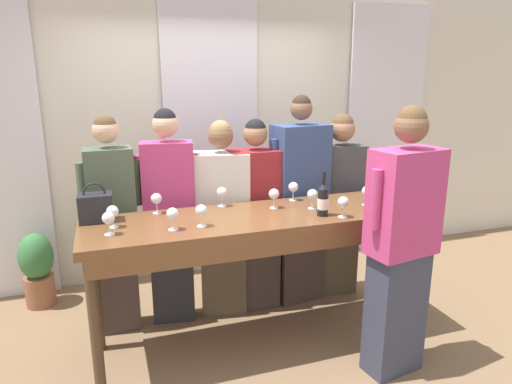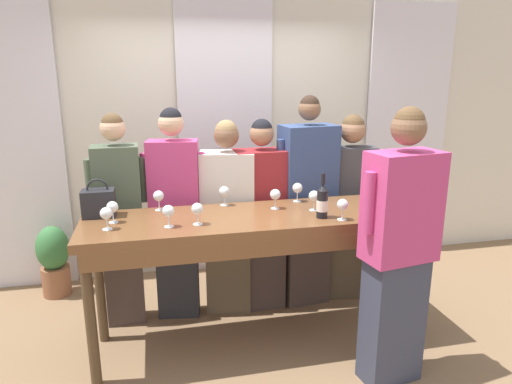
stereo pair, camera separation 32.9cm
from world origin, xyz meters
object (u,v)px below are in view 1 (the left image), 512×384
Objects in this scene: wine_bottle at (323,200)px; guest_pink_top at (170,215)px; wine_glass_back_left at (156,199)px; wine_glass_by_handbag at (390,200)px; wine_glass_back_mid at (112,212)px; wine_glass_front_right at (343,203)px; wine_glass_back_right at (367,192)px; guest_olive_jacket at (113,224)px; wine_glass_front_mid at (274,194)px; wine_glass_center_mid at (172,214)px; wine_glass_near_host at (222,193)px; handbag at (96,207)px; wine_glass_center_left at (108,219)px; wine_glass_front_left at (293,187)px; guest_cream_sweater at (222,219)px; guest_navy_coat at (299,202)px; guest_beige_cap at (339,202)px; tasting_bar at (260,230)px; guest_striped_shirt at (255,216)px; wine_glass_by_bottle at (312,195)px; potted_plant at (37,268)px.

wine_bottle is 0.18× the size of guest_pink_top.
wine_glass_back_left is 1.67m from wine_glass_by_handbag.
wine_glass_front_right is at bearing -10.56° from wine_glass_back_mid.
wine_glass_back_mid is 1.86m from wine_glass_back_right.
guest_olive_jacket is at bearing 162.72° from wine_glass_back_right.
wine_glass_front_mid is at bearing -30.55° from guest_pink_top.
wine_glass_center_mid and wine_glass_near_host have the same top height.
wine_glass_front_mid is (-0.26, 0.28, -0.01)m from wine_bottle.
wine_glass_back_right is (1.96, -0.25, 0.00)m from handbag.
wine_glass_back_mid is at bearing -130.95° from guest_pink_top.
wine_bottle is 0.14m from wine_glass_front_right.
wine_glass_center_left is 1.88m from wine_glass_back_right.
wine_glass_front_left is 1.00m from guest_pink_top.
wine_glass_center_mid and wine_glass_by_handbag have the same top height.
guest_navy_coat reaches higher than guest_cream_sweater.
guest_beige_cap is at bearing 81.33° from wine_glass_back_right.
guest_navy_coat is at bearing 57.36° from wine_glass_front_left.
wine_glass_by_handbag reaches higher than tasting_bar.
guest_navy_coat is at bearing 46.98° from wine_glass_front_mid.
wine_glass_front_left is (0.38, 0.29, 0.21)m from tasting_bar.
tasting_bar is 1.02m from wine_glass_back_mid.
guest_striped_shirt is (1.18, 0.64, -0.30)m from wine_glass_center_left.
guest_olive_jacket reaches higher than wine_glass_back_left.
guest_pink_top is at bearing 65.66° from wine_glass_back_left.
wine_glass_front_mid is 1.00× the size of wine_glass_center_left.
wine_glass_front_left is at bearing 0.02° from wine_glass_back_left.
wine_glass_by_bottle is (1.06, 0.14, 0.00)m from wine_glass_center_mid.
wine_glass_front_right is at bearing -49.43° from guest_cream_sweater.
wine_glass_back_right is at bearing 97.26° from wine_glass_by_handbag.
guest_cream_sweater is (-0.56, 0.71, -0.31)m from wine_bottle.
wine_glass_near_host is at bearing 156.06° from wine_glass_by_bottle.
guest_striped_shirt reaches higher than wine_glass_front_left.
wine_glass_center_mid is 0.71m from guest_pink_top.
guest_striped_shirt reaches higher than wine_glass_by_handbag.
wine_glass_front_mid and wine_glass_center_mid have the same top height.
potted_plant is at bearing 161.37° from guest_striped_shirt.
wine_glass_back_mid is 0.09× the size of guest_beige_cap.
wine_bottle is 2.12× the size of wine_glass_front_right.
guest_cream_sweater is 1.08m from guest_beige_cap.
wine_bottle is at bearing -21.13° from wine_glass_back_left.
wine_glass_front_mid is 0.52m from wine_glass_front_right.
wine_glass_center_mid is at bearing -126.47° from guest_cream_sweater.
wine_glass_back_right is at bearing 16.51° from wine_bottle.
wine_glass_front_mid is 0.09× the size of guest_cream_sweater.
wine_glass_front_left is 0.26m from wine_glass_front_mid.
wine_glass_by_bottle is at bearing -28.30° from guest_pink_top.
wine_glass_front_right is at bearing -63.98° from guest_striped_shirt.
potted_plant is (-0.63, 1.25, -0.77)m from wine_glass_center_left.
wine_glass_center_left and wine_glass_center_mid have the same top height.
wine_glass_by_bottle is at bearing -63.16° from guest_striped_shirt.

